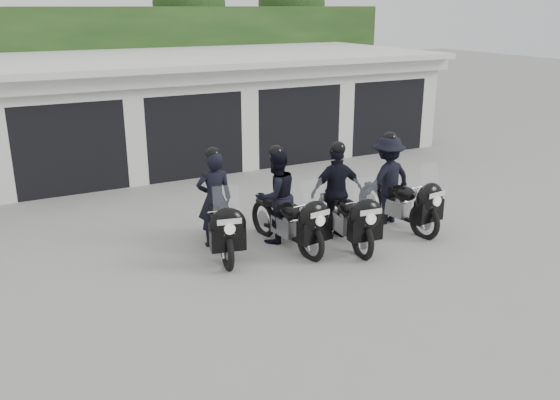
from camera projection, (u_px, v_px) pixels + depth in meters
name	position (u px, v px, depth m)	size (l,w,h in m)	color
ground	(298.00, 249.00, 11.08)	(80.00, 80.00, 0.00)	gray
garage_block	(164.00, 109.00, 17.42)	(16.40, 6.80, 2.96)	silver
background_vegetation	(132.00, 51.00, 21.25)	(20.00, 3.90, 5.80)	#1A3814
police_bike_a	(218.00, 211.00, 10.75)	(0.93, 2.23, 1.96)	black
police_bike_b	(282.00, 203.00, 11.07)	(0.99, 2.23, 1.95)	black
police_bike_c	(341.00, 199.00, 11.26)	(1.13, 2.26, 1.97)	black
police_bike_d	(393.00, 185.00, 12.09)	(1.25, 2.27, 1.98)	black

